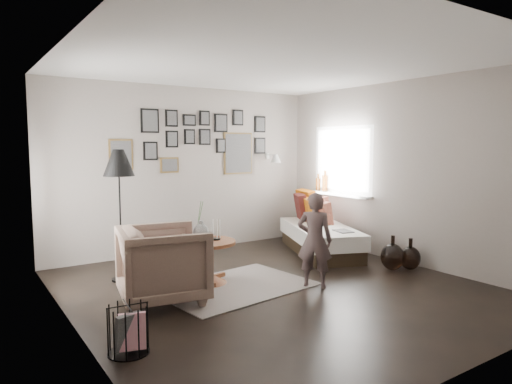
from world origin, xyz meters
TOP-DOWN VIEW (x-y plane):
  - ground at (0.00, 0.00)m, footprint 4.80×4.80m
  - wall_back at (0.00, 2.40)m, footprint 4.50×0.00m
  - wall_front at (0.00, -2.40)m, footprint 4.50×0.00m
  - wall_left at (-2.25, 0.00)m, footprint 0.00×4.80m
  - wall_right at (2.25, 0.00)m, footprint 0.00×4.80m
  - ceiling at (0.00, 0.00)m, footprint 4.80×4.80m
  - door_left at (-2.23, 1.20)m, footprint 0.00×2.14m
  - window_right at (2.18, 1.34)m, footprint 0.15×1.32m
  - gallery_wall at (0.29, 2.38)m, footprint 2.74×0.03m
  - wall_sconce at (1.55, 2.13)m, footprint 0.18×0.36m
  - rug at (-0.38, 0.32)m, footprint 1.90×1.44m
  - pedestal_table at (-0.58, 0.61)m, footprint 0.68×0.68m
  - vase at (-0.66, 0.63)m, footprint 0.19×0.19m
  - candles at (-0.47, 0.61)m, footprint 0.12×0.12m
  - daybed at (1.66, 1.16)m, footprint 1.47×2.05m
  - magazine_on_daybed at (1.60, 0.52)m, footprint 0.27×0.32m
  - armchair at (-1.27, 0.32)m, footprint 1.05×1.03m
  - armchair_cushion at (-1.24, 0.37)m, footprint 0.45×0.46m
  - floor_lamp at (-1.41, 1.33)m, footprint 0.38×0.38m
  - magazine_basket at (-2.00, -0.69)m, footprint 0.35×0.35m
  - demijohn_large at (1.78, -0.24)m, footprint 0.32×0.32m
  - demijohn_small at (2.00, -0.36)m, footprint 0.28×0.28m
  - child at (0.40, -0.21)m, footprint 0.48×0.49m

SIDE VIEW (x-z plane):
  - ground at x=0.00m, z-range 0.00..0.00m
  - rug at x=-0.38m, z-range 0.00..0.01m
  - demijohn_small at x=2.00m, z-range -0.05..0.38m
  - demijohn_large at x=1.78m, z-range -0.05..0.42m
  - magazine_basket at x=-2.00m, z-range 0.00..0.40m
  - pedestal_table at x=-0.58m, z-range -0.02..0.51m
  - daybed at x=1.66m, z-range -0.17..0.76m
  - armchair at x=-1.27m, z-range 0.00..0.82m
  - magazine_on_daybed at x=1.60m, z-range 0.43..0.44m
  - armchair_cushion at x=-1.24m, z-range 0.40..0.56m
  - child at x=0.40m, z-range 0.00..1.14m
  - candles at x=-0.47m, z-range 0.53..0.78m
  - vase at x=-0.66m, z-range 0.44..0.92m
  - window_right at x=2.18m, z-range 0.28..1.58m
  - door_left at x=-2.23m, z-range -0.02..2.12m
  - wall_back at x=0.00m, z-range -0.95..3.55m
  - wall_front at x=0.00m, z-range -0.95..3.55m
  - wall_left at x=-2.25m, z-range -1.10..3.70m
  - wall_right at x=2.25m, z-range -1.10..3.70m
  - floor_lamp at x=-1.41m, z-range 0.59..2.23m
  - wall_sconce at x=1.55m, z-range 1.38..1.54m
  - gallery_wall at x=0.29m, z-range 1.20..2.28m
  - ceiling at x=0.00m, z-range 2.60..2.60m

